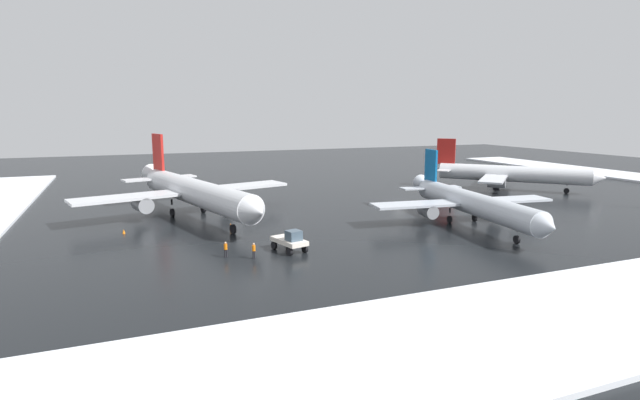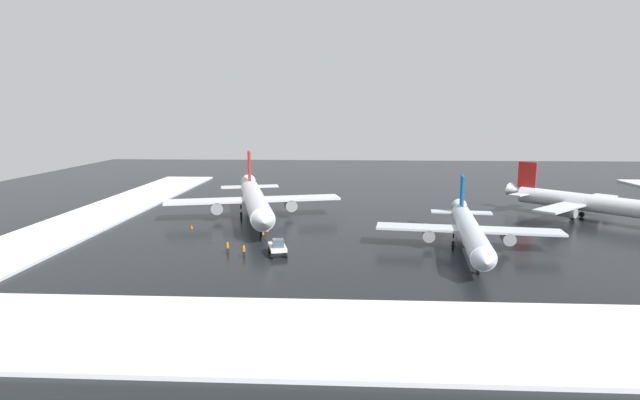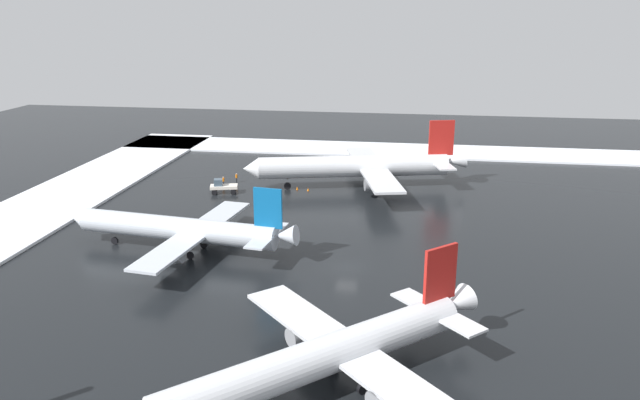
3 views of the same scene
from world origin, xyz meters
TOP-DOWN VIEW (x-y plane):
  - ground_plane at (0.00, 0.00)m, footprint 240.00×240.00m
  - snow_bank_far at (0.00, -50.00)m, footprint 152.00×16.00m
  - snow_bank_left at (-67.00, 0.00)m, footprint 14.00×116.00m
  - airplane_distant_tail at (-36.12, -2.02)m, footprint 32.67×38.93m
  - airplane_foreground_jet at (25.53, 1.40)m, footprint 25.64×26.65m
  - airplane_parked_starboard at (-1.89, -21.43)m, footprint 26.68×32.04m
  - pushback_tug at (-28.87, -24.66)m, footprint 3.27×5.00m
  - ground_crew_beside_wing at (-33.36, -25.88)m, footprint 0.36×0.36m
  - ground_crew_mid_apron at (-36.00, -24.25)m, footprint 0.36×0.36m
  - traffic_cone_near_nose at (-45.91, -8.78)m, footprint 0.36×0.36m
  - traffic_cone_mid_line at (-32.53, -10.44)m, footprint 0.36×0.36m
  - traffic_cone_wingtip_side at (-32.93, -12.45)m, footprint 0.36×0.36m

SIDE VIEW (x-z plane):
  - ground_plane at x=0.00m, z-range 0.00..0.00m
  - snow_bank_far at x=0.00m, z-range 0.00..0.42m
  - snow_bank_left at x=-67.00m, z-range 0.00..0.42m
  - traffic_cone_near_nose at x=-45.91m, z-range 0.00..0.55m
  - traffic_cone_mid_line at x=-32.53m, z-range 0.00..0.55m
  - traffic_cone_wingtip_side at x=-32.93m, z-range 0.00..0.55m
  - ground_crew_beside_wing at x=-33.36m, z-range 0.12..1.83m
  - ground_crew_mid_apron at x=-36.00m, z-range 0.12..1.83m
  - pushback_tug at x=-28.87m, z-range 0.03..2.53m
  - airplane_parked_starboard at x=-1.89m, z-range -1.61..7.90m
  - airplane_foreground_jet at x=25.53m, z-range -1.68..8.24m
  - airplane_distant_tail at x=-36.12m, z-range -1.99..9.72m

